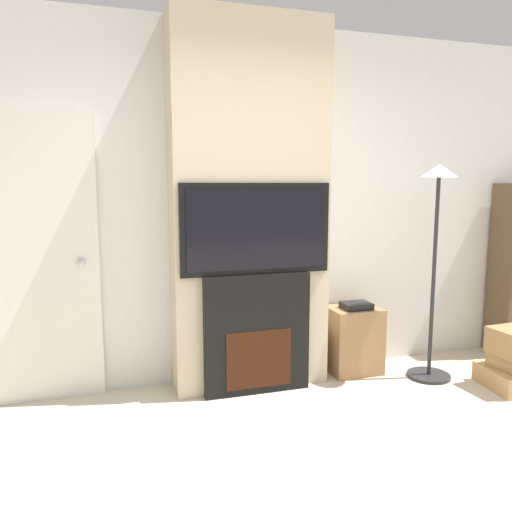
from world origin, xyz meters
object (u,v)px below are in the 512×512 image
(floor_lamp, at_px, (436,234))
(media_stand, at_px, (353,339))
(television, at_px, (256,229))
(fireplace, at_px, (256,334))

(floor_lamp, height_order, media_stand, floor_lamp)
(television, distance_m, floor_lamp, 1.40)
(fireplace, distance_m, media_stand, 0.89)
(fireplace, relative_size, floor_lamp, 0.53)
(television, bearing_deg, fireplace, 90.00)
(fireplace, xyz_separation_m, media_stand, (0.87, 0.13, -0.16))
(television, relative_size, floor_lamp, 0.65)
(television, height_order, media_stand, television)
(fireplace, distance_m, television, 0.77)
(floor_lamp, relative_size, media_stand, 2.85)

